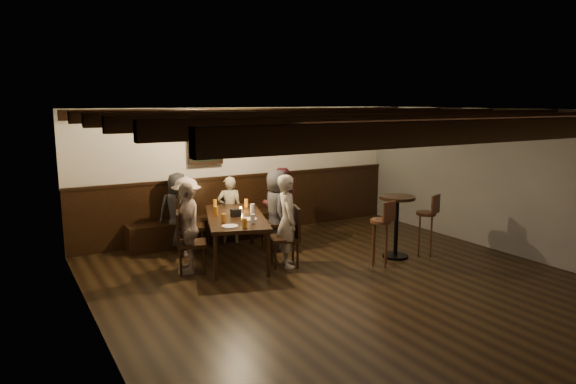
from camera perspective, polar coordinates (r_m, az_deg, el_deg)
room at (r=8.57m, az=-3.00°, el=0.37°), size 7.00×7.00×7.00m
dining_table at (r=8.18m, az=-5.85°, el=-3.06°), size 1.43×2.11×0.72m
chair_left_near at (r=8.67m, az=-10.87°, el=-4.91°), size 0.57×0.57×0.99m
chair_left_far at (r=7.81m, az=-10.76°, el=-6.74°), size 0.53×0.53×0.92m
chair_right_near at (r=8.80m, az=-1.41°, el=-4.53°), size 0.56×0.56×0.97m
chair_right_far at (r=7.95m, az=-0.27°, el=-6.24°), size 0.53×0.53×0.93m
person_bench_left at (r=9.02m, az=-12.12°, el=-2.03°), size 0.74×0.60×1.32m
person_bench_centre at (r=9.21m, az=-6.50°, el=-1.97°), size 0.51×0.41×1.21m
person_bench_right at (r=9.17m, az=-0.81°, el=-1.48°), size 0.79×0.70×1.36m
person_left_near at (r=8.59m, az=-11.14°, el=-2.67°), size 0.72×0.95×1.30m
person_left_far at (r=7.70m, az=-11.08°, el=-3.92°), size 0.56×0.86×1.36m
person_right_near at (r=8.71m, az=-1.23°, el=-2.03°), size 0.63×0.78×1.38m
person_right_far at (r=7.84m, az=-0.05°, el=-3.22°), size 0.49×0.60×1.42m
pint_a at (r=8.81m, az=-8.13°, el=-1.29°), size 0.07×0.07×0.14m
pint_b at (r=8.81m, az=-4.67°, el=-1.23°), size 0.07×0.07×0.14m
pint_c at (r=8.23m, az=-8.01°, el=-2.10°), size 0.07×0.07×0.14m
pint_d at (r=8.38m, az=-3.96°, el=-1.80°), size 0.07×0.07×0.14m
pint_e at (r=7.70m, az=-7.16°, el=-2.93°), size 0.07×0.07×0.14m
pint_f at (r=7.64m, az=-3.95°, el=-2.97°), size 0.07×0.07×0.14m
pint_g at (r=7.38m, az=-4.85°, el=-3.45°), size 0.07×0.07×0.14m
plate_near at (r=7.47m, az=-6.46°, el=-3.80°), size 0.24×0.24×0.01m
plate_far at (r=7.89m, az=-4.33°, el=-3.02°), size 0.24×0.24×0.01m
condiment_caddy at (r=8.10m, az=-5.83°, el=-2.31°), size 0.15×0.10×0.12m
candle at (r=8.46m, az=-5.25°, el=-2.01°), size 0.05×0.05×0.05m
high_top_table at (r=8.46m, az=11.98°, el=-2.78°), size 0.57×0.57×1.01m
bar_stool_left at (r=8.06m, az=10.22°, el=-5.43°), size 0.34×0.35×1.03m
bar_stool_right at (r=8.76m, az=15.05°, el=-4.38°), size 0.35×0.37×1.03m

